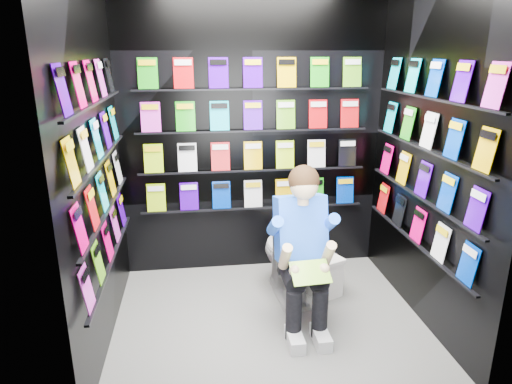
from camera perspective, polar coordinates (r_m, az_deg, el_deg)
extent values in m
plane|color=slate|center=(3.76, 1.62, -15.74)|extent=(2.40, 2.40, 0.00)
cube|color=black|center=(4.20, -0.43, 7.07)|extent=(2.40, 0.04, 2.60)
cube|color=black|center=(2.29, 5.91, -1.86)|extent=(2.40, 0.04, 2.60)
cube|color=black|center=(3.26, -19.47, 3.05)|extent=(0.04, 2.00, 2.60)
cube|color=black|center=(3.63, 20.91, 4.26)|extent=(0.04, 2.00, 2.60)
imported|color=white|center=(3.95, 4.09, -7.90)|extent=(0.47, 0.78, 0.73)
cube|color=white|center=(4.14, 7.68, -10.01)|extent=(0.38, 0.48, 0.32)
cube|color=white|center=(4.06, 7.78, -7.80)|extent=(0.41, 0.51, 0.03)
cube|color=green|center=(3.22, 6.83, -9.95)|extent=(0.28, 0.18, 0.12)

